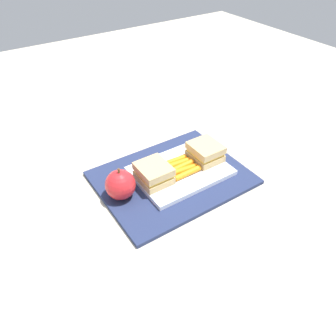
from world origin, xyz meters
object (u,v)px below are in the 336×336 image
object	(u,v)px
food_tray	(180,171)
sandwich_half_right	(154,173)
apple	(120,185)
sandwich_half_left	(205,152)
carrot_sticks_bundle	(181,167)

from	to	relation	value
food_tray	sandwich_half_right	world-z (taller)	sandwich_half_right
sandwich_half_right	apple	bearing A→B (deg)	-4.26
sandwich_half_left	sandwich_half_right	xyz separation A→B (m)	(0.16, 0.00, 0.00)
sandwich_half_left	sandwich_half_right	bearing A→B (deg)	0.00
sandwich_half_left	sandwich_half_right	size ratio (longest dim) A/B	1.00
sandwich_half_right	carrot_sticks_bundle	bearing A→B (deg)	-179.89
apple	carrot_sticks_bundle	bearing A→B (deg)	177.84
food_tray	apple	size ratio (longest dim) A/B	2.82
food_tray	carrot_sticks_bundle	bearing A→B (deg)	-165.74
carrot_sticks_bundle	apple	size ratio (longest dim) A/B	0.95
sandwich_half_right	apple	distance (m)	0.09
sandwich_half_right	carrot_sticks_bundle	xyz separation A→B (m)	(-0.08, -0.00, -0.02)
carrot_sticks_bundle	apple	world-z (taller)	apple
food_tray	carrot_sticks_bundle	size ratio (longest dim) A/B	2.98
sandwich_half_left	carrot_sticks_bundle	bearing A→B (deg)	-0.12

